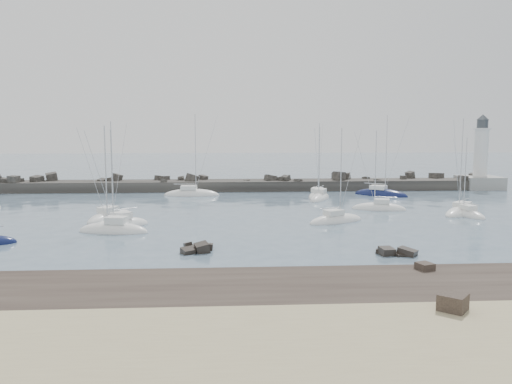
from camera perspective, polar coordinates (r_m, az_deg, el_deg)
ground at (r=54.33m, az=-2.49°, el=-4.43°), size 400.00×400.00×0.00m
sand_strip at (r=23.80m, az=-1.23°, el=-19.72°), size 140.00×14.00×1.00m
rock_shelf at (r=33.05m, az=-1.93°, el=-11.89°), size 140.00×12.00×2.04m
rock_cluster_near at (r=45.61m, az=-6.48°, el=-6.50°), size 2.93×3.83×1.60m
rock_cluster_far at (r=45.41m, az=15.70°, el=-6.80°), size 3.66×3.09×1.27m
breakwater at (r=92.16m, az=-7.76°, el=0.38°), size 115.00×7.25×4.88m
lighthouse at (r=103.29m, az=24.22°, el=2.08°), size 7.00×7.00×14.60m
sailboat_3 at (r=63.93m, az=-16.30°, el=-2.87°), size 5.69×8.47×12.92m
sailboat_4 at (r=84.51m, az=-7.38°, el=-0.32°), size 9.48×3.42×14.65m
sailboat_5 at (r=55.49m, az=-15.97°, el=-4.30°), size 7.96×3.75×12.32m
sailboat_6 at (r=79.83m, az=7.29°, el=-0.73°), size 5.45×8.05×12.42m
sailboat_7 at (r=60.08m, az=9.11°, el=-3.29°), size 7.83×5.46×12.02m
sailboat_8 at (r=86.74m, az=14.05°, el=-0.29°), size 9.05×7.71×14.40m
sailboat_9 at (r=70.72m, az=13.87°, el=-1.87°), size 7.72×4.22×11.75m
sailboat_10 at (r=69.25m, az=22.89°, el=-2.40°), size 3.44×7.02×10.76m
sailboat_11 at (r=70.74m, az=22.36°, el=-2.20°), size 7.87×7.88×13.33m
sailboat_13 at (r=82.77m, az=7.05°, el=-0.47°), size 5.35×8.62×13.04m
sailboat_14 at (r=58.03m, az=-15.41°, el=-3.79°), size 7.18×6.44×11.95m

